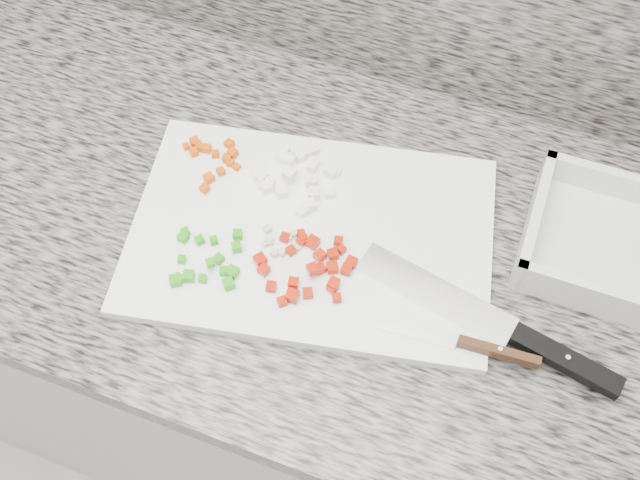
# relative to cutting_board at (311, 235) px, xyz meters

# --- Properties ---
(cabinet) EXTENTS (3.92, 0.62, 0.86)m
(cabinet) POSITION_rel_cutting_board_xyz_m (-0.08, 0.03, -0.48)
(cabinet) COLOR silver
(cabinet) RESTS_ON ground
(countertop) EXTENTS (3.96, 0.64, 0.04)m
(countertop) POSITION_rel_cutting_board_xyz_m (-0.08, 0.03, -0.03)
(countertop) COLOR slate
(countertop) RESTS_ON cabinet
(cutting_board) EXTENTS (0.53, 0.41, 0.02)m
(cutting_board) POSITION_rel_cutting_board_xyz_m (0.00, 0.00, 0.00)
(cutting_board) COLOR white
(cutting_board) RESTS_ON countertop
(carrot_pile) EXTENTS (0.09, 0.10, 0.01)m
(carrot_pile) POSITION_rel_cutting_board_xyz_m (-0.17, 0.07, 0.01)
(carrot_pile) COLOR #D34A04
(carrot_pile) RESTS_ON cutting_board
(onion_pile) EXTENTS (0.12, 0.12, 0.02)m
(onion_pile) POSITION_rel_cutting_board_xyz_m (-0.05, 0.08, 0.02)
(onion_pile) COLOR white
(onion_pile) RESTS_ON cutting_board
(green_pepper_pile) EXTENTS (0.10, 0.11, 0.02)m
(green_pepper_pile) POSITION_rel_cutting_board_xyz_m (-0.11, -0.09, 0.01)
(green_pepper_pile) COLOR #289A0E
(green_pepper_pile) RESTS_ON cutting_board
(red_pepper_pile) EXTENTS (0.13, 0.12, 0.02)m
(red_pepper_pile) POSITION_rel_cutting_board_xyz_m (0.02, -0.06, 0.01)
(red_pepper_pile) COLOR #B11702
(red_pepper_pile) RESTS_ON cutting_board
(garlic_pile) EXTENTS (0.06, 0.05, 0.01)m
(garlic_pile) POSITION_rel_cutting_board_xyz_m (-0.03, -0.03, 0.01)
(garlic_pile) COLOR beige
(garlic_pile) RESTS_ON cutting_board
(chef_knife) EXTENTS (0.35, 0.11, 0.02)m
(chef_knife) POSITION_rel_cutting_board_xyz_m (0.29, -0.06, 0.01)
(chef_knife) COLOR silver
(chef_knife) RESTS_ON cutting_board
(paring_knife) EXTENTS (0.20, 0.03, 0.02)m
(paring_knife) POSITION_rel_cutting_board_xyz_m (0.25, -0.09, 0.01)
(paring_knife) COLOR silver
(paring_knife) RESTS_ON cutting_board
(tray) EXTENTS (0.27, 0.20, 0.06)m
(tray) POSITION_rel_cutting_board_xyz_m (0.40, 0.12, 0.01)
(tray) COLOR silver
(tray) RESTS_ON countertop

